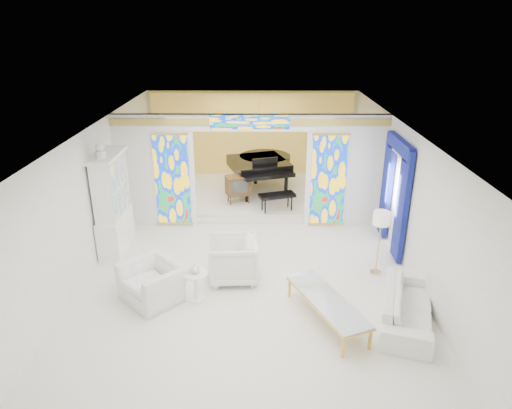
{
  "coord_description": "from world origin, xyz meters",
  "views": [
    {
      "loc": [
        0.22,
        -9.3,
        5.18
      ],
      "look_at": [
        0.16,
        0.2,
        1.31
      ],
      "focal_mm": 32.0,
      "sensor_mm": 36.0,
      "label": 1
    }
  ],
  "objects_px": {
    "coffee_table": "(327,301)",
    "grand_piano": "(262,164)",
    "sofa": "(408,306)",
    "tv_console": "(238,185)",
    "armchair_left": "(153,282)",
    "china_cabinet": "(113,203)",
    "armchair_right": "(233,259)"
  },
  "relations": [
    {
      "from": "coffee_table",
      "to": "grand_piano",
      "type": "relative_size",
      "value": 0.63
    },
    {
      "from": "sofa",
      "to": "tv_console",
      "type": "bearing_deg",
      "value": 49.09
    },
    {
      "from": "armchair_left",
      "to": "tv_console",
      "type": "relative_size",
      "value": 1.44
    },
    {
      "from": "sofa",
      "to": "grand_piano",
      "type": "distance_m",
      "value": 7.11
    },
    {
      "from": "sofa",
      "to": "china_cabinet",
      "type": "bearing_deg",
      "value": 82.72
    },
    {
      "from": "grand_piano",
      "to": "tv_console",
      "type": "relative_size",
      "value": 4.25
    },
    {
      "from": "armchair_left",
      "to": "sofa",
      "type": "height_order",
      "value": "armchair_left"
    },
    {
      "from": "armchair_left",
      "to": "tv_console",
      "type": "distance_m",
      "value": 4.98
    },
    {
      "from": "tv_console",
      "to": "sofa",
      "type": "bearing_deg",
      "value": -74.79
    },
    {
      "from": "coffee_table",
      "to": "tv_console",
      "type": "relative_size",
      "value": 2.67
    },
    {
      "from": "armchair_right",
      "to": "tv_console",
      "type": "bearing_deg",
      "value": 177.11
    },
    {
      "from": "sofa",
      "to": "coffee_table",
      "type": "xyz_separation_m",
      "value": [
        -1.49,
        -0.01,
        0.11
      ]
    },
    {
      "from": "coffee_table",
      "to": "armchair_right",
      "type": "bearing_deg",
      "value": 140.51
    },
    {
      "from": "china_cabinet",
      "to": "armchair_left",
      "type": "height_order",
      "value": "china_cabinet"
    },
    {
      "from": "armchair_left",
      "to": "grand_piano",
      "type": "height_order",
      "value": "grand_piano"
    },
    {
      "from": "sofa",
      "to": "armchair_right",
      "type": "bearing_deg",
      "value": 83.6
    },
    {
      "from": "china_cabinet",
      "to": "tv_console",
      "type": "relative_size",
      "value": 3.38
    },
    {
      "from": "armchair_left",
      "to": "armchair_right",
      "type": "height_order",
      "value": "armchair_right"
    },
    {
      "from": "grand_piano",
      "to": "tv_console",
      "type": "xyz_separation_m",
      "value": [
        -0.71,
        -1.12,
        -0.31
      ]
    },
    {
      "from": "china_cabinet",
      "to": "armchair_right",
      "type": "distance_m",
      "value": 3.29
    },
    {
      "from": "armchair_right",
      "to": "grand_piano",
      "type": "distance_m",
      "value": 5.18
    },
    {
      "from": "grand_piano",
      "to": "coffee_table",
      "type": "bearing_deg",
      "value": -98.09
    },
    {
      "from": "armchair_left",
      "to": "tv_console",
      "type": "bearing_deg",
      "value": 117.24
    },
    {
      "from": "sofa",
      "to": "grand_piano",
      "type": "bearing_deg",
      "value": 39.42
    },
    {
      "from": "china_cabinet",
      "to": "grand_piano",
      "type": "relative_size",
      "value": 0.79
    },
    {
      "from": "coffee_table",
      "to": "sofa",
      "type": "bearing_deg",
      "value": 0.44
    },
    {
      "from": "armchair_left",
      "to": "sofa",
      "type": "distance_m",
      "value": 4.87
    },
    {
      "from": "sofa",
      "to": "armchair_left",
      "type": "bearing_deg",
      "value": 99.34
    },
    {
      "from": "armchair_right",
      "to": "grand_piano",
      "type": "height_order",
      "value": "grand_piano"
    },
    {
      "from": "china_cabinet",
      "to": "armchair_left",
      "type": "bearing_deg",
      "value": -57.99
    },
    {
      "from": "coffee_table",
      "to": "grand_piano",
      "type": "height_order",
      "value": "grand_piano"
    },
    {
      "from": "coffee_table",
      "to": "china_cabinet",
      "type": "bearing_deg",
      "value": 148.38
    }
  ]
}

